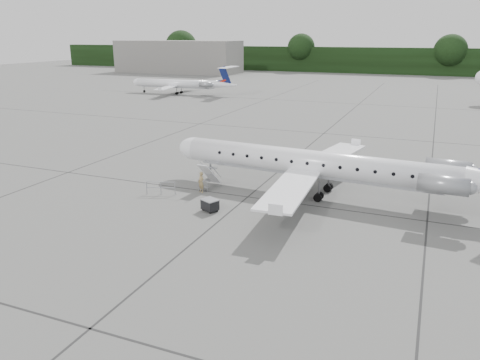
% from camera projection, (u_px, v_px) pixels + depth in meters
% --- Properties ---
extents(ground, '(320.00, 320.00, 0.00)m').
position_uv_depth(ground, '(282.00, 227.00, 29.83)').
color(ground, slate).
rests_on(ground, ground).
extents(treeline, '(260.00, 4.00, 8.00)m').
position_uv_depth(treeline, '(410.00, 61.00, 143.37)').
color(treeline, black).
rests_on(treeline, ground).
extents(terminal_building, '(40.00, 14.00, 10.00)m').
position_uv_depth(terminal_building, '(178.00, 57.00, 150.94)').
color(terminal_building, slate).
rests_on(terminal_building, ground).
extents(main_regional_jet, '(28.08, 21.16, 6.86)m').
position_uv_depth(main_regional_jet, '(313.00, 151.00, 35.10)').
color(main_regional_jet, white).
rests_on(main_regional_jet, ground).
extents(airstair, '(1.02, 2.35, 2.15)m').
position_uv_depth(airstair, '(210.00, 175.00, 37.31)').
color(airstair, white).
rests_on(airstair, ground).
extents(passenger, '(0.71, 0.61, 1.64)m').
position_uv_depth(passenger, '(201.00, 182.00, 36.28)').
color(passenger, '#9C8455').
rests_on(passenger, ground).
extents(safety_railing, '(2.11, 0.78, 1.00)m').
position_uv_depth(safety_railing, '(161.00, 188.00, 35.87)').
color(safety_railing, gray).
rests_on(safety_railing, ground).
extents(baggage_cart, '(1.32, 1.23, 0.92)m').
position_uv_depth(baggage_cart, '(210.00, 205.00, 32.49)').
color(baggage_cart, black).
rests_on(baggage_cart, ground).
extents(bg_regional_left, '(23.02, 17.11, 5.84)m').
position_uv_depth(bg_regional_left, '(175.00, 80.00, 96.53)').
color(bg_regional_left, white).
rests_on(bg_regional_left, ground).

